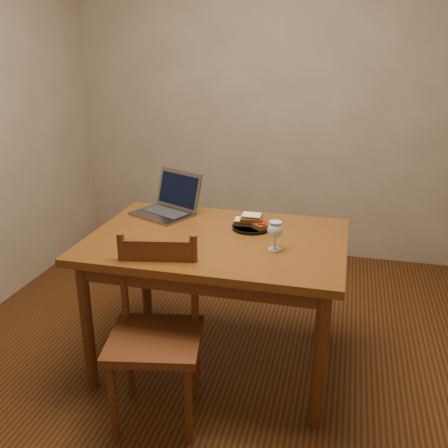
% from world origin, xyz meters
% --- Properties ---
extents(floor, '(3.20, 3.20, 0.02)m').
position_xyz_m(floor, '(0.00, 0.00, -0.01)').
color(floor, black).
rests_on(floor, ground).
extents(back_wall, '(3.20, 0.02, 2.60)m').
position_xyz_m(back_wall, '(0.00, 1.61, 1.30)').
color(back_wall, gray).
rests_on(back_wall, floor).
extents(front_wall, '(3.20, 0.02, 2.60)m').
position_xyz_m(front_wall, '(0.00, -1.61, 1.30)').
color(front_wall, gray).
rests_on(front_wall, floor).
extents(table, '(1.30, 0.90, 0.74)m').
position_xyz_m(table, '(0.00, -0.06, 0.65)').
color(table, '#54290E').
rests_on(table, floor).
extents(chair, '(0.48, 0.46, 0.44)m').
position_xyz_m(chair, '(-0.16, -0.54, 0.47)').
color(chair, '#3D210C').
rests_on(chair, floor).
extents(plate, '(0.21, 0.21, 0.02)m').
position_xyz_m(plate, '(0.15, 0.10, 0.75)').
color(plate, black).
rests_on(plate, table).
extents(sandwich_cheese, '(0.12, 0.07, 0.04)m').
position_xyz_m(sandwich_cheese, '(0.11, 0.11, 0.78)').
color(sandwich_cheese, '#381E0C').
rests_on(sandwich_cheese, plate).
extents(sandwich_tomato, '(0.13, 0.13, 0.04)m').
position_xyz_m(sandwich_tomato, '(0.19, 0.09, 0.78)').
color(sandwich_tomato, '#381E0C').
rests_on(sandwich_tomato, plate).
extents(sandwich_top, '(0.12, 0.07, 0.04)m').
position_xyz_m(sandwich_top, '(0.15, 0.10, 0.80)').
color(sandwich_top, '#381E0C').
rests_on(sandwich_top, plate).
extents(milk_glass, '(0.08, 0.08, 0.15)m').
position_xyz_m(milk_glass, '(0.31, -0.15, 0.81)').
color(milk_glass, white).
rests_on(milk_glass, table).
extents(laptop, '(0.42, 0.40, 0.23)m').
position_xyz_m(laptop, '(-0.37, 0.25, 0.80)').
color(laptop, slate).
rests_on(laptop, table).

